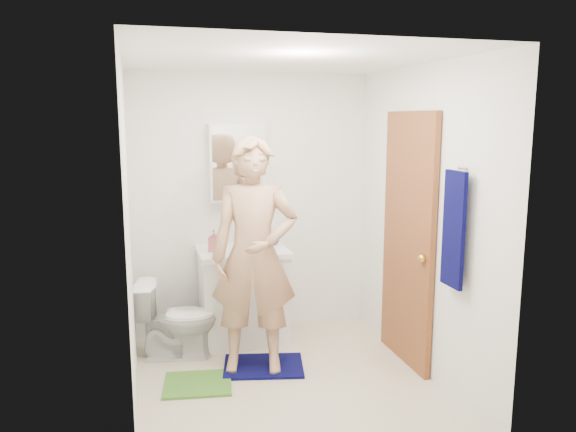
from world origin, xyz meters
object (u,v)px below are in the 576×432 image
object	(u,v)px
man	(254,256)
towel	(454,229)
medicine_cabinet	(237,162)
vanity_cabinet	(243,297)
soap_dispenser	(214,241)
toilet	(177,319)
toothbrush_cup	(273,239)

from	to	relation	value
man	towel	bearing A→B (deg)	-20.34
medicine_cabinet	vanity_cabinet	bearing A→B (deg)	-90.00
medicine_cabinet	soap_dispenser	size ratio (longest dim) A/B	3.64
towel	soap_dispenser	bearing A→B (deg)	134.51
towel	man	size ratio (longest dim) A/B	0.43
towel	man	xyz separation A→B (m)	(-1.21, 0.84, -0.31)
vanity_cabinet	medicine_cabinet	size ratio (longest dim) A/B	1.14
soap_dispenser	towel	bearing A→B (deg)	-45.49
medicine_cabinet	toilet	bearing A→B (deg)	-144.59
toilet	man	world-z (taller)	man
towel	soap_dispenser	world-z (taller)	towel
vanity_cabinet	toothbrush_cup	world-z (taller)	toothbrush_cup
soap_dispenser	toothbrush_cup	world-z (taller)	soap_dispenser
soap_dispenser	toothbrush_cup	size ratio (longest dim) A/B	1.54
vanity_cabinet	man	world-z (taller)	man
towel	toothbrush_cup	size ratio (longest dim) A/B	6.38
vanity_cabinet	toilet	xyz separation A→B (m)	(-0.61, -0.21, -0.07)
vanity_cabinet	soap_dispenser	bearing A→B (deg)	-174.38
vanity_cabinet	soap_dispenser	xyz separation A→B (m)	(-0.26, -0.03, 0.55)
medicine_cabinet	toilet	world-z (taller)	medicine_cabinet
vanity_cabinet	toilet	size ratio (longest dim) A/B	1.21
soap_dispenser	toothbrush_cup	bearing A→B (deg)	12.42
medicine_cabinet	toothbrush_cup	size ratio (longest dim) A/B	5.58
toothbrush_cup	toilet	bearing A→B (deg)	-161.46
vanity_cabinet	soap_dispenser	world-z (taller)	soap_dispenser
soap_dispenser	man	world-z (taller)	man
toilet	soap_dispenser	xyz separation A→B (m)	(0.35, 0.18, 0.61)
vanity_cabinet	soap_dispenser	distance (m)	0.60
soap_dispenser	medicine_cabinet	bearing A→B (deg)	44.42
soap_dispenser	man	bearing A→B (deg)	-69.88
soap_dispenser	vanity_cabinet	bearing A→B (deg)	5.62
medicine_cabinet	man	xyz separation A→B (m)	(-0.03, -0.87, -0.66)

